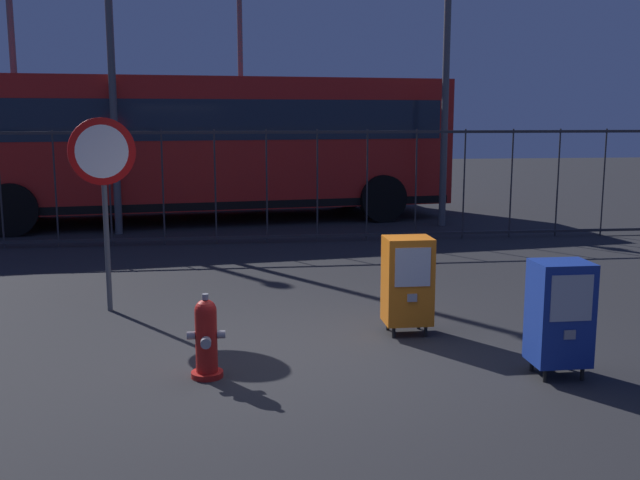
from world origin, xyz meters
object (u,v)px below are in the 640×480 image
(fire_hydrant, at_px, (206,338))
(street_light_near_right, at_px, (240,28))
(stop_sign, at_px, (103,174))
(bus_far, at_px, (121,136))
(street_light_far_right, at_px, (11,36))
(street_light_near_left, at_px, (448,0))
(street_light_far_left, at_px, (109,22))
(newspaper_box_primary, at_px, (407,280))
(newspaper_box_secondary, at_px, (560,313))
(bus_near, at_px, (200,141))

(fire_hydrant, distance_m, street_light_near_right, 14.74)
(street_light_near_right, bearing_deg, stop_sign, -98.81)
(bus_far, distance_m, street_light_near_right, 4.24)
(fire_hydrant, relative_size, street_light_far_right, 0.11)
(street_light_near_left, xyz_separation_m, street_light_far_left, (-6.45, -0.27, -0.54))
(stop_sign, bearing_deg, street_light_near_right, 81.19)
(street_light_far_right, bearing_deg, street_light_far_left, -48.14)
(bus_far, distance_m, street_light_far_right, 4.07)
(newspaper_box_primary, height_order, stop_sign, stop_sign)
(newspaper_box_secondary, xyz_separation_m, bus_near, (-3.37, 10.14, 1.14))
(newspaper_box_primary, relative_size, stop_sign, 0.46)
(fire_hydrant, distance_m, street_light_far_right, 12.23)
(newspaper_box_secondary, bearing_deg, street_light_far_right, 123.26)
(fire_hydrant, distance_m, newspaper_box_secondary, 3.07)
(street_light_far_left, relative_size, street_light_far_right, 1.00)
(newspaper_box_primary, distance_m, bus_far, 13.56)
(stop_sign, distance_m, street_light_far_right, 9.36)
(bus_far, height_order, street_light_near_right, street_light_near_right)
(bus_far, xyz_separation_m, street_light_far_left, (0.65, -5.65, 2.22))
(stop_sign, bearing_deg, bus_far, 96.66)
(newspaper_box_secondary, relative_size, bus_far, 0.09)
(stop_sign, xyz_separation_m, bus_near, (0.85, 7.42, 0.11))
(newspaper_box_primary, bearing_deg, bus_near, 105.12)
(street_light_far_right, bearing_deg, newspaper_box_primary, -57.09)
(street_light_near_right, bearing_deg, street_light_far_right, -146.76)
(street_light_near_right, xyz_separation_m, street_light_far_left, (-2.50, -6.00, -0.60))
(fire_hydrant, height_order, street_light_far_right, street_light_far_right)
(newspaper_box_secondary, height_order, street_light_far_left, street_light_far_left)
(newspaper_box_secondary, distance_m, stop_sign, 5.13)
(newspaper_box_primary, xyz_separation_m, street_light_far_left, (-3.90, 7.08, 3.35))
(newspaper_box_primary, relative_size, street_light_near_left, 0.13)
(bus_far, xyz_separation_m, street_light_near_right, (3.15, 0.36, 2.82))
(bus_near, distance_m, street_light_near_right, 5.26)
(street_light_near_left, distance_m, street_light_far_left, 6.48)
(street_light_near_left, bearing_deg, newspaper_box_primary, -109.18)
(newspaper_box_secondary, relative_size, stop_sign, 0.46)
(newspaper_box_secondary, xyz_separation_m, stop_sign, (-4.22, 2.72, 1.03))
(bus_far, bearing_deg, street_light_far_left, -90.97)
(bus_near, relative_size, bus_far, 1.00)
(newspaper_box_primary, xyz_separation_m, bus_far, (-4.55, 12.72, 1.14))
(bus_far, bearing_deg, newspaper_box_secondary, -76.09)
(street_light_far_left, bearing_deg, fire_hydrant, -77.12)
(newspaper_box_primary, xyz_separation_m, street_light_near_left, (2.55, 7.35, 3.89))
(street_light_near_right, bearing_deg, fire_hydrant, -92.61)
(fire_hydrant, relative_size, street_light_far_left, 0.11)
(newspaper_box_secondary, xyz_separation_m, bus_far, (-5.55, 14.12, 1.14))
(street_light_far_right, bearing_deg, bus_near, -15.14)
(fire_hydrant, relative_size, stop_sign, 0.33)
(newspaper_box_primary, distance_m, street_light_far_right, 12.17)
(stop_sign, distance_m, street_light_far_left, 6.24)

